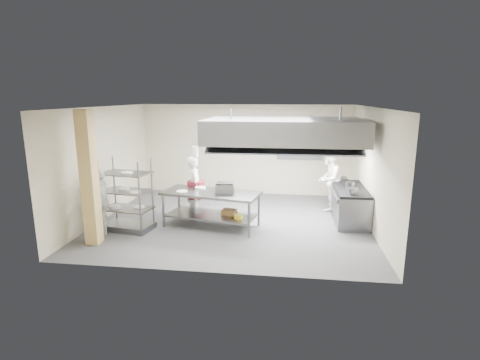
# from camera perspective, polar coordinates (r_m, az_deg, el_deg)

# --- Properties ---
(floor) EXTENTS (7.00, 7.00, 0.00)m
(floor) POSITION_cam_1_polar(r_m,az_deg,el_deg) (10.06, -1.09, -6.28)
(floor) COLOR #353537
(floor) RESTS_ON ground
(ceiling) EXTENTS (7.00, 7.00, 0.00)m
(ceiling) POSITION_cam_1_polar(r_m,az_deg,el_deg) (9.52, -1.17, 11.05)
(ceiling) COLOR silver
(ceiling) RESTS_ON wall_back
(wall_back) EXTENTS (7.00, 0.00, 7.00)m
(wall_back) POSITION_cam_1_polar(r_m,az_deg,el_deg) (12.62, 0.88, 4.62)
(wall_back) COLOR #B2A78D
(wall_back) RESTS_ON ground
(wall_left) EXTENTS (0.00, 6.00, 6.00)m
(wall_left) POSITION_cam_1_polar(r_m,az_deg,el_deg) (10.76, -19.91, 2.45)
(wall_left) COLOR #B2A78D
(wall_left) RESTS_ON ground
(wall_right) EXTENTS (0.00, 6.00, 6.00)m
(wall_right) POSITION_cam_1_polar(r_m,az_deg,el_deg) (9.80, 19.55, 1.54)
(wall_right) COLOR #B2A78D
(wall_right) RESTS_ON ground
(column) EXTENTS (0.30, 0.30, 3.00)m
(column) POSITION_cam_1_polar(r_m,az_deg,el_deg) (8.84, -22.00, 0.19)
(column) COLOR #DAB770
(column) RESTS_ON floor
(exhaust_hood) EXTENTS (4.00, 2.50, 0.60)m
(exhaust_hood) POSITION_cam_1_polar(r_m,az_deg,el_deg) (9.85, 6.76, 7.53)
(exhaust_hood) COLOR slate
(exhaust_hood) RESTS_ON ceiling
(hood_strip_a) EXTENTS (1.60, 0.12, 0.04)m
(hood_strip_a) POSITION_cam_1_polar(r_m,az_deg,el_deg) (9.94, 1.49, 5.80)
(hood_strip_a) COLOR white
(hood_strip_a) RESTS_ON exhaust_hood
(hood_strip_b) EXTENTS (1.60, 0.12, 0.04)m
(hood_strip_b) POSITION_cam_1_polar(r_m,az_deg,el_deg) (9.92, 11.94, 5.52)
(hood_strip_b) COLOR white
(hood_strip_b) RESTS_ON exhaust_hood
(wall_shelf) EXTENTS (1.50, 0.28, 0.04)m
(wall_shelf) POSITION_cam_1_polar(r_m,az_deg,el_deg) (12.39, 9.12, 4.31)
(wall_shelf) COLOR slate
(wall_shelf) RESTS_ON wall_back
(island) EXTENTS (2.58, 1.47, 0.91)m
(island) POSITION_cam_1_polar(r_m,az_deg,el_deg) (9.57, -4.40, -4.46)
(island) COLOR gray
(island) RESTS_ON floor
(island_worktop) EXTENTS (2.58, 1.47, 0.06)m
(island_worktop) POSITION_cam_1_polar(r_m,az_deg,el_deg) (9.46, -4.44, -2.00)
(island_worktop) COLOR slate
(island_worktop) RESTS_ON island
(island_undershelf) EXTENTS (2.37, 1.33, 0.04)m
(island_undershelf) POSITION_cam_1_polar(r_m,az_deg,el_deg) (9.62, -4.38, -5.34)
(island_undershelf) COLOR gray
(island_undershelf) RESTS_ON island
(pass_rack) EXTENTS (1.29, 0.88, 1.78)m
(pass_rack) POSITION_cam_1_polar(r_m,az_deg,el_deg) (9.62, -16.88, -2.19)
(pass_rack) COLOR gray
(pass_rack) RESTS_ON floor
(cooking_range) EXTENTS (0.80, 2.00, 0.84)m
(cooking_range) POSITION_cam_1_polar(r_m,az_deg,el_deg) (10.45, 16.30, -3.67)
(cooking_range) COLOR slate
(cooking_range) RESTS_ON floor
(range_top) EXTENTS (0.78, 1.96, 0.06)m
(range_top) POSITION_cam_1_polar(r_m,az_deg,el_deg) (10.34, 16.46, -1.28)
(range_top) COLOR black
(range_top) RESTS_ON cooking_range
(chef_head) EXTENTS (0.60, 0.72, 1.69)m
(chef_head) POSITION_cam_1_polar(r_m,az_deg,el_deg) (10.26, -6.91, -1.07)
(chef_head) COLOR silver
(chef_head) RESTS_ON floor
(chef_line) EXTENTS (0.98, 1.08, 1.82)m
(chef_line) POSITION_cam_1_polar(r_m,az_deg,el_deg) (11.10, 13.35, 0.06)
(chef_line) COLOR white
(chef_line) RESTS_ON floor
(chef_plating) EXTENTS (0.73, 1.02, 1.60)m
(chef_plating) POSITION_cam_1_polar(r_m,az_deg,el_deg) (9.58, -20.38, -3.07)
(chef_plating) COLOR silver
(chef_plating) RESTS_ON floor
(griddle) EXTENTS (0.49, 0.40, 0.23)m
(griddle) POSITION_cam_1_polar(r_m,az_deg,el_deg) (9.36, -2.30, -1.22)
(griddle) COLOR slate
(griddle) RESTS_ON island_worktop
(wicker_basket) EXTENTS (0.40, 0.33, 0.15)m
(wicker_basket) POSITION_cam_1_polar(r_m,az_deg,el_deg) (9.51, -1.64, -4.92)
(wicker_basket) COLOR olive
(wicker_basket) RESTS_ON island_undershelf
(stockpot) EXTENTS (0.23, 0.23, 0.16)m
(stockpot) POSITION_cam_1_polar(r_m,az_deg,el_deg) (10.25, 16.41, -0.74)
(stockpot) COLOR gray
(stockpot) RESTS_ON range_top
(plate_stack) EXTENTS (0.28, 0.28, 0.05)m
(plate_stack) POSITION_cam_1_polar(r_m,az_deg,el_deg) (9.71, -16.76, -4.01)
(plate_stack) COLOR white
(plate_stack) RESTS_ON pass_rack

